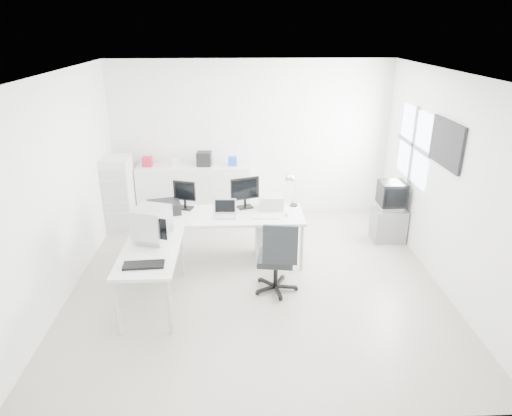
{
  "coord_description": "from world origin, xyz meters",
  "views": [
    {
      "loc": [
        -0.24,
        -5.58,
        3.35
      ],
      "look_at": [
        0.0,
        0.2,
        1.0
      ],
      "focal_mm": 32.0,
      "sensor_mm": 36.0,
      "label": 1
    }
  ],
  "objects_px": {
    "crt_tv": "(392,196)",
    "office_chair": "(276,255)",
    "sideboard": "(195,192)",
    "drawer_pedestal": "(269,240)",
    "laptop": "(225,210)",
    "laser_printer": "(272,202)",
    "filing_cabinet": "(119,194)",
    "main_desk": "(222,237)",
    "crt_monitor": "(152,227)",
    "lcd_monitor_small": "(185,195)",
    "side_desk": "(153,276)",
    "lcd_monitor_large": "(245,193)",
    "tv_cabinet": "(388,224)",
    "inkjet_printer": "(164,207)"
  },
  "relations": [
    {
      "from": "laptop",
      "to": "crt_monitor",
      "type": "height_order",
      "value": "crt_monitor"
    },
    {
      "from": "laptop",
      "to": "main_desk",
      "type": "bearing_deg",
      "value": 118.71
    },
    {
      "from": "main_desk",
      "to": "laser_printer",
      "type": "height_order",
      "value": "laser_printer"
    },
    {
      "from": "laptop",
      "to": "crt_monitor",
      "type": "bearing_deg",
      "value": -138.05
    },
    {
      "from": "lcd_monitor_small",
      "to": "laptop",
      "type": "distance_m",
      "value": 0.7
    },
    {
      "from": "lcd_monitor_large",
      "to": "filing_cabinet",
      "type": "xyz_separation_m",
      "value": [
        -2.14,
        0.99,
        -0.34
      ]
    },
    {
      "from": "main_desk",
      "to": "drawer_pedestal",
      "type": "relative_size",
      "value": 4.0
    },
    {
      "from": "side_desk",
      "to": "tv_cabinet",
      "type": "bearing_deg",
      "value": 25.32
    },
    {
      "from": "lcd_monitor_large",
      "to": "laser_printer",
      "type": "distance_m",
      "value": 0.42
    },
    {
      "from": "side_desk",
      "to": "office_chair",
      "type": "xyz_separation_m",
      "value": [
        1.58,
        0.23,
        0.15
      ]
    },
    {
      "from": "laser_printer",
      "to": "main_desk",
      "type": "bearing_deg",
      "value": -161.32
    },
    {
      "from": "lcd_monitor_small",
      "to": "tv_cabinet",
      "type": "xyz_separation_m",
      "value": [
        3.26,
        0.33,
        -0.69
      ]
    },
    {
      "from": "drawer_pedestal",
      "to": "laser_printer",
      "type": "relative_size",
      "value": 1.68
    },
    {
      "from": "inkjet_printer",
      "to": "laptop",
      "type": "height_order",
      "value": "laptop"
    },
    {
      "from": "sideboard",
      "to": "main_desk",
      "type": "bearing_deg",
      "value": -71.77
    },
    {
      "from": "crt_tv",
      "to": "sideboard",
      "type": "distance_m",
      "value": 3.44
    },
    {
      "from": "lcd_monitor_small",
      "to": "sideboard",
      "type": "distance_m",
      "value": 1.48
    },
    {
      "from": "laptop",
      "to": "sideboard",
      "type": "height_order",
      "value": "sideboard"
    },
    {
      "from": "crt_monitor",
      "to": "filing_cabinet",
      "type": "relative_size",
      "value": 0.32
    },
    {
      "from": "main_desk",
      "to": "crt_tv",
      "type": "relative_size",
      "value": 4.8
    },
    {
      "from": "drawer_pedestal",
      "to": "laptop",
      "type": "bearing_deg",
      "value": -167.01
    },
    {
      "from": "laser_printer",
      "to": "filing_cabinet",
      "type": "relative_size",
      "value": 0.28
    },
    {
      "from": "lcd_monitor_large",
      "to": "laptop",
      "type": "bearing_deg",
      "value": -149.82
    },
    {
      "from": "laptop",
      "to": "crt_monitor",
      "type": "distance_m",
      "value": 1.18
    },
    {
      "from": "crt_monitor",
      "to": "side_desk",
      "type": "bearing_deg",
      "value": -71.1
    },
    {
      "from": "inkjet_printer",
      "to": "lcd_monitor_large",
      "type": "relative_size",
      "value": 1.03
    },
    {
      "from": "laptop",
      "to": "tv_cabinet",
      "type": "bearing_deg",
      "value": 16.57
    },
    {
      "from": "crt_tv",
      "to": "office_chair",
      "type": "bearing_deg",
      "value": -143.66
    },
    {
      "from": "lcd_monitor_small",
      "to": "laptop",
      "type": "bearing_deg",
      "value": -12.49
    },
    {
      "from": "laser_printer",
      "to": "filing_cabinet",
      "type": "distance_m",
      "value": 2.74
    },
    {
      "from": "side_desk",
      "to": "laptop",
      "type": "height_order",
      "value": "laptop"
    },
    {
      "from": "drawer_pedestal",
      "to": "crt_tv",
      "type": "xyz_separation_m",
      "value": [
        2.01,
        0.53,
        0.48
      ]
    },
    {
      "from": "laptop",
      "to": "crt_tv",
      "type": "height_order",
      "value": "crt_tv"
    },
    {
      "from": "main_desk",
      "to": "side_desk",
      "type": "xyz_separation_m",
      "value": [
        -0.85,
        -1.1,
        0.0
      ]
    },
    {
      "from": "crt_tv",
      "to": "drawer_pedestal",
      "type": "bearing_deg",
      "value": -165.11
    },
    {
      "from": "laser_printer",
      "to": "crt_monitor",
      "type": "distance_m",
      "value": 1.93
    },
    {
      "from": "lcd_monitor_large",
      "to": "filing_cabinet",
      "type": "bearing_deg",
      "value": 135.92
    },
    {
      "from": "lcd_monitor_large",
      "to": "crt_monitor",
      "type": "relative_size",
      "value": 1.13
    },
    {
      "from": "side_desk",
      "to": "filing_cabinet",
      "type": "relative_size",
      "value": 1.09
    },
    {
      "from": "filing_cabinet",
      "to": "lcd_monitor_large",
      "type": "bearing_deg",
      "value": -24.86
    },
    {
      "from": "sideboard",
      "to": "filing_cabinet",
      "type": "bearing_deg",
      "value": -161.73
    },
    {
      "from": "main_desk",
      "to": "filing_cabinet",
      "type": "bearing_deg",
      "value": 145.25
    },
    {
      "from": "crt_monitor",
      "to": "filing_cabinet",
      "type": "distance_m",
      "value": 2.31
    },
    {
      "from": "drawer_pedestal",
      "to": "tv_cabinet",
      "type": "xyz_separation_m",
      "value": [
        2.01,
        0.53,
        -0.02
      ]
    },
    {
      "from": "tv_cabinet",
      "to": "filing_cabinet",
      "type": "height_order",
      "value": "filing_cabinet"
    },
    {
      "from": "main_desk",
      "to": "office_chair",
      "type": "xyz_separation_m",
      "value": [
        0.73,
        -0.87,
        0.15
      ]
    },
    {
      "from": "sideboard",
      "to": "crt_monitor",
      "type": "bearing_deg",
      "value": -96.97
    },
    {
      "from": "office_chair",
      "to": "sideboard",
      "type": "bearing_deg",
      "value": 125.38
    },
    {
      "from": "drawer_pedestal",
      "to": "crt_monitor",
      "type": "distance_m",
      "value": 1.91
    },
    {
      "from": "tv_cabinet",
      "to": "lcd_monitor_small",
      "type": "bearing_deg",
      "value": -174.14
    }
  ]
}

